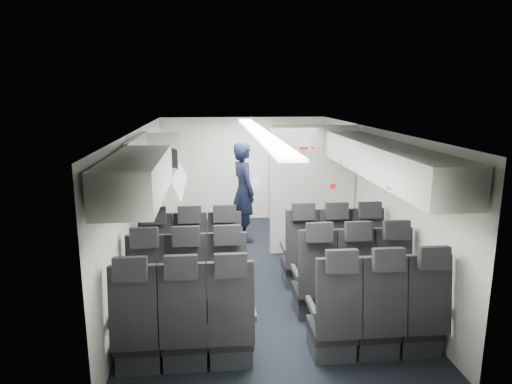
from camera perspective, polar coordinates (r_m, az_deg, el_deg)
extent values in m
cube|color=black|center=(7.00, 0.33, -9.98)|extent=(3.40, 6.00, 0.01)
cube|color=silver|center=(6.49, 0.35, 7.88)|extent=(3.40, 6.00, 0.01)
cube|color=silver|center=(9.59, -1.53, 2.91)|extent=(3.40, 0.01, 2.15)
cube|color=silver|center=(3.85, 5.09, -12.10)|extent=(3.40, 0.01, 2.15)
cube|color=silver|center=(6.71, -14.26, -1.67)|extent=(0.01, 6.00, 2.15)
cube|color=silver|center=(7.04, 14.23, -1.00)|extent=(0.01, 6.00, 2.15)
cube|color=white|center=(6.49, 0.35, 7.53)|extent=(0.25, 5.52, 0.03)
cube|color=black|center=(6.49, -11.98, -9.51)|extent=(0.44, 0.46, 0.12)
cube|color=#2D2D33|center=(6.55, -11.92, -10.81)|extent=(0.42, 0.42, 0.22)
cube|color=black|center=(6.13, -12.39, -6.37)|extent=(0.44, 0.20, 0.80)
cube|color=black|center=(5.97, -12.63, -2.89)|extent=(0.30, 0.12, 0.23)
cube|color=#2D2D33|center=(6.40, -14.10, -7.28)|extent=(0.05, 0.40, 0.06)
cube|color=#2D2D33|center=(6.34, -10.14, -7.25)|extent=(0.05, 0.40, 0.06)
cube|color=black|center=(6.46, -7.96, -9.48)|extent=(0.44, 0.46, 0.12)
cube|color=#2D2D33|center=(6.52, -7.92, -10.78)|extent=(0.42, 0.42, 0.22)
cube|color=black|center=(6.09, -8.16, -6.32)|extent=(0.44, 0.20, 0.80)
cube|color=black|center=(5.93, -8.30, -2.82)|extent=(0.30, 0.12, 0.23)
cube|color=#2D2D33|center=(6.34, -10.05, -7.25)|extent=(0.05, 0.40, 0.06)
cube|color=#2D2D33|center=(6.32, -6.04, -7.19)|extent=(0.05, 0.40, 0.06)
cube|color=black|center=(6.45, -3.91, -9.40)|extent=(0.44, 0.46, 0.12)
cube|color=#2D2D33|center=(6.51, -3.89, -10.70)|extent=(0.42, 0.42, 0.22)
cube|color=black|center=(6.09, -3.91, -6.24)|extent=(0.44, 0.20, 0.80)
cube|color=black|center=(5.92, -3.95, -2.73)|extent=(0.30, 0.12, 0.23)
cube|color=#2D2D33|center=(6.32, -5.95, -7.19)|extent=(0.05, 0.40, 0.06)
cube|color=#2D2D33|center=(6.33, -1.93, -7.09)|extent=(0.05, 0.40, 0.06)
cube|color=black|center=(6.56, 5.32, -9.05)|extent=(0.44, 0.46, 0.12)
cube|color=#2D2D33|center=(6.62, 5.29, -10.33)|extent=(0.42, 0.42, 0.22)
cube|color=black|center=(6.20, 5.79, -5.92)|extent=(0.44, 0.20, 0.80)
cube|color=black|center=(6.04, 5.97, -2.46)|extent=(0.30, 0.12, 0.23)
cube|color=#2D2D33|center=(6.40, 3.47, -6.91)|extent=(0.05, 0.40, 0.06)
cube|color=#2D2D33|center=(6.48, 7.35, -6.73)|extent=(0.05, 0.40, 0.06)
cube|color=black|center=(6.66, 9.17, -8.83)|extent=(0.44, 0.46, 0.12)
cube|color=#2D2D33|center=(6.72, 9.13, -10.10)|extent=(0.42, 0.42, 0.22)
cube|color=black|center=(6.31, 9.82, -5.73)|extent=(0.44, 0.20, 0.80)
cube|color=black|center=(6.15, 10.08, -2.33)|extent=(0.30, 0.12, 0.23)
cube|color=#2D2D33|center=(6.48, 7.43, -6.73)|extent=(0.05, 0.40, 0.06)
cube|color=#2D2D33|center=(6.59, 11.19, -6.54)|extent=(0.05, 0.40, 0.06)
cube|color=black|center=(6.78, 12.90, -8.58)|extent=(0.44, 0.46, 0.12)
cube|color=#2D2D33|center=(6.84, 12.83, -9.84)|extent=(0.42, 0.42, 0.22)
cube|color=black|center=(6.44, 13.71, -5.53)|extent=(0.44, 0.20, 0.80)
cube|color=black|center=(6.28, 14.04, -2.20)|extent=(0.30, 0.12, 0.23)
cube|color=#2D2D33|center=(6.59, 11.27, -6.53)|extent=(0.05, 0.40, 0.06)
cube|color=#2D2D33|center=(6.73, 14.88, -6.32)|extent=(0.05, 0.40, 0.06)
cube|color=black|center=(5.67, -12.97, -12.90)|extent=(0.44, 0.46, 0.12)
cube|color=#2D2D33|center=(5.74, -12.89, -14.34)|extent=(0.42, 0.42, 0.22)
cube|color=black|center=(5.30, -13.51, -9.51)|extent=(0.44, 0.20, 0.80)
cube|color=black|center=(5.11, -13.81, -5.56)|extent=(0.30, 0.12, 0.23)
cube|color=#2D2D33|center=(5.57, -15.43, -10.39)|extent=(0.05, 0.40, 0.06)
cube|color=#2D2D33|center=(5.51, -10.85, -10.41)|extent=(0.05, 0.40, 0.06)
cube|color=black|center=(5.63, -8.31, -12.90)|extent=(0.44, 0.46, 0.12)
cube|color=#2D2D33|center=(5.70, -8.26, -14.35)|extent=(0.42, 0.42, 0.22)
cube|color=black|center=(5.25, -8.57, -9.48)|extent=(0.44, 0.20, 0.80)
cube|color=black|center=(5.07, -8.75, -5.50)|extent=(0.30, 0.12, 0.23)
cube|color=#2D2D33|center=(5.51, -10.74, -10.41)|extent=(0.05, 0.40, 0.06)
cube|color=#2D2D33|center=(5.48, -6.08, -10.35)|extent=(0.05, 0.40, 0.06)
cube|color=black|center=(5.63, -3.61, -12.81)|extent=(0.44, 0.46, 0.12)
cube|color=#2D2D33|center=(5.70, -3.59, -14.26)|extent=(0.42, 0.42, 0.22)
cube|color=black|center=(5.25, -3.59, -9.39)|extent=(0.44, 0.20, 0.80)
cube|color=black|center=(5.06, -3.63, -5.40)|extent=(0.30, 0.12, 0.23)
cube|color=#2D2D33|center=(5.48, -5.98, -10.35)|extent=(0.05, 0.40, 0.06)
cube|color=#2D2D33|center=(5.50, -1.31, -10.23)|extent=(0.05, 0.40, 0.06)
cube|color=black|center=(5.75, 7.05, -12.31)|extent=(0.44, 0.46, 0.12)
cube|color=#2D2D33|center=(5.82, 7.00, -13.74)|extent=(0.42, 0.42, 0.22)
cube|color=black|center=(5.38, 7.69, -8.92)|extent=(0.44, 0.20, 0.80)
cube|color=black|center=(5.20, 7.94, -5.01)|extent=(0.30, 0.12, 0.23)
cube|color=#2D2D33|center=(5.57, 4.95, -9.96)|extent=(0.05, 0.40, 0.06)
cube|color=#2D2D33|center=(5.66, 9.39, -9.70)|extent=(0.05, 0.40, 0.06)
cube|color=black|center=(5.86, 11.44, -11.98)|extent=(0.44, 0.46, 0.12)
cube|color=#2D2D33|center=(5.93, 11.37, -13.38)|extent=(0.42, 0.42, 0.22)
cube|color=black|center=(5.49, 12.31, -8.63)|extent=(0.44, 0.20, 0.80)
cube|color=black|center=(5.32, 12.68, -4.79)|extent=(0.30, 0.12, 0.23)
cube|color=#2D2D33|center=(5.67, 9.49, -9.69)|extent=(0.05, 0.40, 0.06)
cube|color=#2D2D33|center=(5.79, 13.76, -9.38)|extent=(0.05, 0.40, 0.06)
cube|color=black|center=(6.00, 15.64, -11.59)|extent=(0.44, 0.46, 0.12)
cube|color=#2D2D33|center=(6.07, 15.55, -12.98)|extent=(0.42, 0.42, 0.22)
cube|color=black|center=(5.65, 16.71, -8.30)|extent=(0.44, 0.20, 0.80)
cube|color=black|center=(5.48, 17.17, -4.55)|extent=(0.30, 0.12, 0.23)
cube|color=#2D2D33|center=(5.79, 13.85, -9.38)|extent=(0.05, 0.40, 0.06)
cube|color=#2D2D33|center=(5.95, 17.90, -9.04)|extent=(0.05, 0.40, 0.06)
cube|color=black|center=(4.88, -14.32, -17.40)|extent=(0.44, 0.46, 0.12)
cube|color=#2D2D33|center=(4.96, -14.22, -19.01)|extent=(0.42, 0.42, 0.22)
cube|color=black|center=(4.48, -15.06, -13.80)|extent=(0.44, 0.20, 0.80)
cube|color=black|center=(4.28, -15.48, -9.27)|extent=(0.30, 0.12, 0.23)
cube|color=#2D2D33|center=(4.77, -17.27, -14.57)|extent=(0.05, 0.40, 0.06)
cube|color=#2D2D33|center=(4.70, -11.83, -14.67)|extent=(0.05, 0.40, 0.06)
cube|color=black|center=(4.84, -8.79, -17.47)|extent=(0.44, 0.46, 0.12)
cube|color=#2D2D33|center=(4.92, -8.73, -19.08)|extent=(0.42, 0.42, 0.22)
cube|color=black|center=(4.43, -9.14, -13.84)|extent=(0.44, 0.20, 0.80)
cube|color=black|center=(4.22, -9.37, -9.26)|extent=(0.30, 0.12, 0.23)
cube|color=#2D2D33|center=(4.70, -11.70, -14.67)|extent=(0.05, 0.40, 0.06)
cube|color=#2D2D33|center=(4.67, -6.14, -14.64)|extent=(0.05, 0.40, 0.06)
cube|color=black|center=(4.83, -3.20, -17.37)|extent=(0.44, 0.46, 0.12)
cube|color=#2D2D33|center=(4.91, -3.18, -18.99)|extent=(0.42, 0.42, 0.22)
cube|color=black|center=(4.42, -3.15, -13.73)|extent=(0.44, 0.20, 0.80)
cube|color=black|center=(4.22, -3.18, -9.15)|extent=(0.30, 0.12, 0.23)
cube|color=#2D2D33|center=(4.67, -6.02, -14.64)|extent=(0.05, 0.40, 0.06)
cube|color=#2D2D33|center=(4.68, -0.45, -14.47)|extent=(0.05, 0.40, 0.06)
cube|color=black|center=(4.97, 9.39, -16.59)|extent=(0.44, 0.46, 0.12)
cube|color=#2D2D33|center=(5.05, 9.32, -18.18)|extent=(0.42, 0.42, 0.22)
cube|color=black|center=(4.58, 10.32, -12.97)|extent=(0.44, 0.20, 0.80)
cube|color=black|center=(4.38, 10.70, -8.51)|extent=(0.30, 0.12, 0.23)
cube|color=#2D2D33|center=(4.77, 6.97, -14.05)|extent=(0.05, 0.40, 0.06)
cube|color=#2D2D33|center=(4.88, 12.17, -13.62)|extent=(0.05, 0.40, 0.06)
cube|color=black|center=(5.10, 14.48, -16.05)|extent=(0.44, 0.46, 0.12)
cube|color=#2D2D33|center=(5.18, 14.38, -17.61)|extent=(0.42, 0.42, 0.22)
cube|color=black|center=(4.72, 15.71, -12.47)|extent=(0.44, 0.20, 0.80)
cube|color=black|center=(4.52, 16.24, -8.12)|extent=(0.30, 0.12, 0.23)
cube|color=#2D2D33|center=(4.88, 12.29, -13.61)|extent=(0.05, 0.40, 0.06)
cube|color=#2D2D33|center=(5.03, 17.20, -13.09)|extent=(0.05, 0.40, 0.06)
cube|color=black|center=(5.26, 19.26, -15.44)|extent=(0.44, 0.46, 0.12)
cube|color=#2D2D33|center=(5.34, 19.14, -16.96)|extent=(0.42, 0.42, 0.22)
cube|color=black|center=(4.89, 20.74, -11.90)|extent=(0.44, 0.20, 0.80)
cube|color=black|center=(4.70, 21.38, -7.68)|extent=(0.30, 0.12, 0.23)
cube|color=#2D2D33|center=(5.03, 17.31, -13.08)|extent=(0.05, 0.40, 0.06)
cube|color=#2D2D33|center=(5.21, 21.88, -12.52)|extent=(0.05, 0.40, 0.06)
cube|color=silver|center=(4.57, -14.69, 1.83)|extent=(0.52, 1.80, 0.40)
cylinder|color=slate|center=(4.57, -11.48, -0.07)|extent=(0.04, 0.10, 0.04)
cube|color=#9E9E93|center=(6.31, -12.18, 2.98)|extent=(0.52, 1.70, 0.04)
cube|color=silver|center=(6.32, -14.61, 4.70)|extent=(0.06, 1.70, 0.44)
cube|color=silver|center=(5.46, -13.23, 3.61)|extent=(0.52, 0.04, 0.40)
cube|color=silver|center=(7.10, -11.52, 5.68)|extent=(0.52, 0.04, 0.40)
cube|color=silver|center=(6.30, -9.88, 2.05)|extent=(0.21, 1.61, 0.38)
cube|color=silver|center=(4.96, 19.17, 2.37)|extent=(0.52, 1.80, 0.40)
cylinder|color=slate|center=(4.89, 16.38, 0.51)|extent=(0.04, 0.10, 0.04)
cube|color=silver|center=(6.57, 12.86, 5.09)|extent=(0.52, 1.70, 0.40)
cylinder|color=slate|center=(6.52, 10.70, 3.70)|extent=(0.04, 0.10, 0.04)
cube|color=silver|center=(7.59, 7.08, 0.26)|extent=(1.40, 0.12, 2.13)
cube|color=white|center=(7.37, 6.37, 5.47)|extent=(0.24, 0.01, 0.10)
cube|color=red|center=(7.35, 6.00, 5.46)|extent=(0.13, 0.01, 0.04)
cube|color=red|center=(7.39, 7.14, 5.46)|extent=(0.05, 0.01, 0.03)
cylinder|color=white|center=(7.59, 9.57, 0.75)|extent=(0.11, 0.01, 0.11)
cylinder|color=red|center=(7.58, 9.59, 0.73)|extent=(0.09, 0.01, 0.09)
cube|color=#939399|center=(9.46, 4.36, 1.97)|extent=(0.85, 0.50, 1.90)
cube|color=#3F3F42|center=(9.30, 4.58, -1.05)|extent=(0.80, 0.01, 0.02)
cube|color=#3F3F42|center=(9.20, 4.64, 1.98)|extent=(0.80, 0.01, 0.02)
cube|color=#3F3F42|center=(9.12, 4.69, 5.07)|extent=(0.80, 0.01, 0.02)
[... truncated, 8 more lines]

